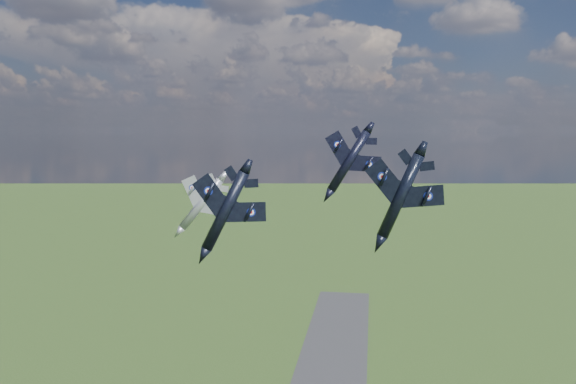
% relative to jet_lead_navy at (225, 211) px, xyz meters
% --- Properties ---
extents(jet_lead_navy, '(13.71, 17.30, 8.03)m').
position_rel_jet_lead_navy_xyz_m(jet_lead_navy, '(0.00, 0.00, 0.00)').
color(jet_lead_navy, black).
extents(jet_right_navy, '(10.85, 14.47, 6.68)m').
position_rel_jet_lead_navy_xyz_m(jet_right_navy, '(22.62, -6.12, 3.06)').
color(jet_right_navy, black).
extents(jet_high_navy, '(13.02, 16.42, 8.15)m').
position_rel_jet_lead_navy_xyz_m(jet_high_navy, '(15.64, 17.08, 5.81)').
color(jet_high_navy, black).
extents(jet_left_silver, '(12.11, 15.59, 8.57)m').
position_rel_jet_lead_navy_xyz_m(jet_left_silver, '(-8.64, 16.89, -1.44)').
color(jet_left_silver, '#B0B4BB').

